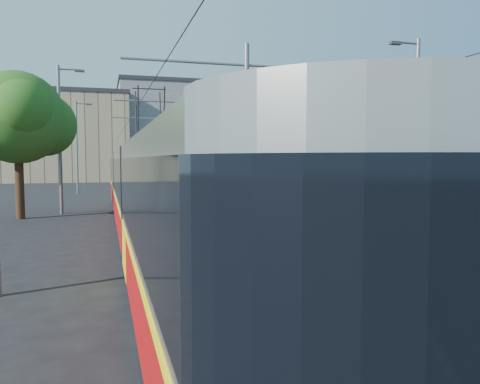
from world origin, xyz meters
name	(u,v)px	position (x,y,z in m)	size (l,w,h in m)	color
ground	(352,294)	(0.00, 0.00, 0.00)	(160.00, 160.00, 0.00)	black
platform	(201,209)	(0.00, 17.00, 0.15)	(4.00, 50.00, 0.30)	gray
tactile_strip_left	(175,207)	(-1.45, 17.00, 0.30)	(0.70, 50.00, 0.01)	gray
tactile_strip_right	(225,206)	(1.45, 17.00, 0.30)	(0.70, 50.00, 0.01)	gray
rails	(201,211)	(0.00, 17.00, 0.02)	(8.71, 70.00, 0.03)	gray
track_arrow	(229,375)	(-3.60, -3.00, 0.01)	(1.20, 5.00, 0.01)	silver
tram_left	(151,194)	(-3.60, 8.17, 1.71)	(2.43, 31.72, 5.50)	black
tram_right	(292,182)	(3.60, 12.12, 1.86)	(2.43, 30.56, 5.50)	black
catenary	(211,129)	(0.00, 14.15, 4.52)	(9.20, 70.00, 7.00)	slate
street_lamps	(188,141)	(0.00, 21.00, 4.18)	(15.18, 38.22, 8.00)	slate
shelter	(204,185)	(-0.04, 15.73, 1.58)	(1.04, 1.28, 2.45)	black
tree	(25,120)	(-9.00, 16.57, 4.95)	(5.04, 4.66, 7.32)	#382314
building_left	(68,137)	(-10.00, 60.00, 6.05)	(16.32, 12.24, 12.08)	gray
building_centre	(179,132)	(6.00, 64.00, 7.22)	(18.36, 14.28, 14.42)	gray
building_right	(277,144)	(20.00, 58.00, 5.31)	(14.28, 10.20, 10.61)	gray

